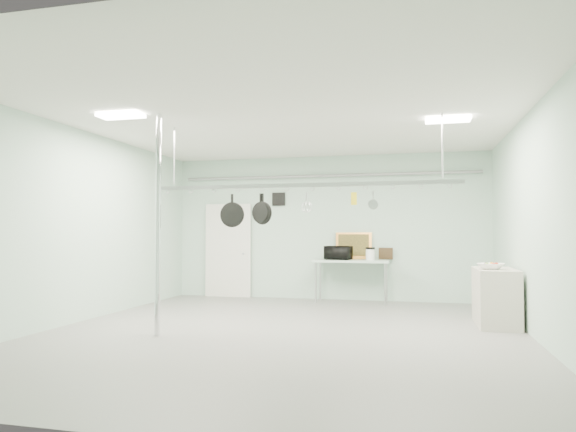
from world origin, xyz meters
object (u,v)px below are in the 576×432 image
(chrome_pole, at_px, (158,224))
(side_cabinet, at_px, (496,297))
(pot_rack, at_px, (300,183))
(skillet_mid, at_px, (261,208))
(skillet_left, at_px, (232,211))
(skillet_right, at_px, (262,209))
(microwave, at_px, (338,253))
(prep_table, at_px, (351,263))
(coffee_canister, at_px, (370,255))
(fruit_bowl, at_px, (491,266))

(chrome_pole, bearing_deg, side_cabinet, 22.41)
(pot_rack, bearing_deg, skillet_mid, 180.00)
(chrome_pole, distance_m, skillet_left, 1.23)
(skillet_mid, bearing_deg, skillet_right, 20.68)
(chrome_pole, distance_m, microwave, 4.62)
(side_cabinet, height_order, microwave, microwave)
(prep_table, relative_size, coffee_canister, 7.00)
(skillet_left, relative_size, skillet_right, 1.12)
(prep_table, xyz_separation_m, coffee_canister, (0.41, -0.06, 0.19))
(microwave, relative_size, skillet_right, 1.10)
(prep_table, bearing_deg, microwave, -160.43)
(skillet_mid, bearing_deg, coffee_canister, 86.87)
(prep_table, xyz_separation_m, skillet_right, (-1.00, -3.30, 1.01))
(fruit_bowl, height_order, skillet_right, skillet_right)
(fruit_bowl, xyz_separation_m, skillet_mid, (-3.48, -0.89, 0.91))
(pot_rack, relative_size, skillet_left, 8.98)
(fruit_bowl, distance_m, skillet_right, 3.68)
(skillet_mid, bearing_deg, skillet_left, -159.32)
(skillet_left, height_order, skillet_right, same)
(prep_table, relative_size, skillet_left, 2.99)
(microwave, relative_size, fruit_bowl, 1.32)
(prep_table, bearing_deg, pot_rack, -96.91)
(side_cabinet, relative_size, microwave, 2.28)
(chrome_pole, bearing_deg, skillet_mid, 35.19)
(prep_table, distance_m, fruit_bowl, 3.44)
(prep_table, bearing_deg, skillet_mid, -107.23)
(side_cabinet, bearing_deg, skillet_left, -164.79)
(chrome_pole, distance_m, coffee_canister, 4.98)
(fruit_bowl, bearing_deg, prep_table, 135.58)
(prep_table, bearing_deg, skillet_right, -106.79)
(coffee_canister, distance_m, fruit_bowl, 3.12)
(microwave, xyz_separation_m, coffee_canister, (0.67, 0.03, -0.03))
(microwave, bearing_deg, skillet_left, 83.17)
(side_cabinet, distance_m, fruit_bowl, 0.55)
(prep_table, height_order, coffee_canister, coffee_canister)
(prep_table, relative_size, fruit_bowl, 4.01)
(pot_rack, xyz_separation_m, coffee_canister, (0.81, 3.24, -1.21))
(skillet_right, bearing_deg, chrome_pole, -124.25)
(side_cabinet, xyz_separation_m, coffee_canister, (-2.14, 2.14, 0.57))
(pot_rack, bearing_deg, skillet_left, 180.00)
(pot_rack, relative_size, coffee_canister, 21.01)
(microwave, relative_size, coffee_canister, 2.30)
(skillet_left, bearing_deg, prep_table, 65.03)
(skillet_right, bearing_deg, pot_rack, 21.14)
(skillet_left, bearing_deg, skillet_right, -0.58)
(coffee_canister, bearing_deg, skillet_left, -120.43)
(pot_rack, xyz_separation_m, fruit_bowl, (2.86, 0.89, -1.28))
(chrome_pole, xyz_separation_m, fruit_bowl, (4.76, 1.79, -0.65))
(prep_table, distance_m, skillet_mid, 3.61)
(side_cabinet, bearing_deg, coffee_canister, 135.09)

